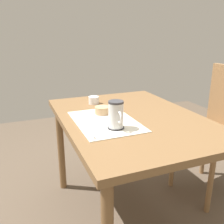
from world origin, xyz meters
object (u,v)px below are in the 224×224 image
Objects in this scene: wooden_chair at (219,126)px; sugar_bowl at (94,100)px; dining_table at (131,129)px; pastry_plate at (102,115)px; pastry at (102,110)px; coffee_mug at (116,114)px.

wooden_chair is 0.93m from sugar_bowl.
pastry_plate is at bearing -112.59° from dining_table.
pastry_plate is 0.03m from pastry.
wooden_chair is 0.96m from coffee_mug.
sugar_bowl is (-0.27, 0.04, 0.02)m from pastry_plate.
dining_table is 15.56× the size of sugar_bowl.
pastry_plate is 1.04× the size of coffee_mug.
coffee_mug reaches higher than pastry.
wooden_chair is 6.88× the size of coffee_mug.
dining_table is 12.81× the size of pastry.
pastry_plate is at bearing 81.27° from wooden_chair.
wooden_chair is at bearing 72.07° from sugar_bowl.
sugar_bowl reaches higher than dining_table.
pastry_plate is (-0.06, -0.15, 0.09)m from dining_table.
coffee_mug is at bearing -0.36° from pastry.
coffee_mug reaches higher than pastry_plate.
coffee_mug is at bearing -4.40° from sugar_bowl.
pastry_plate reaches higher than dining_table.
wooden_chair is at bearing 94.24° from dining_table.
dining_table is 0.19m from pastry_plate.
sugar_bowl is at bearing 63.90° from wooden_chair.
dining_table is at bearing 86.07° from wooden_chair.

